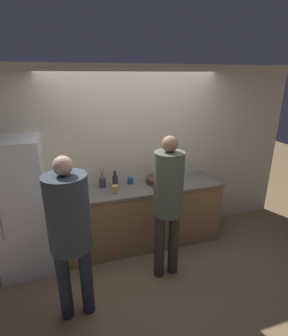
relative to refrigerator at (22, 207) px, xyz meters
name	(u,v)px	position (x,y,z in m)	size (l,w,h in m)	color
ground_plane	(147,257)	(1.56, -0.33, -0.89)	(14.00, 14.00, 0.00)	#8C704C
wall_back	(133,157)	(1.56, 0.35, 0.41)	(5.20, 0.06, 2.60)	beige
counter	(140,215)	(1.56, 0.04, -0.41)	(2.42, 0.66, 0.95)	#9E754C
refrigerator	(22,207)	(0.00, 0.00, 0.00)	(0.62, 0.69, 1.77)	white
person_left	(69,225)	(0.56, -0.99, 0.22)	(0.41, 0.41, 1.80)	#232838
person_center	(168,197)	(1.69, -0.70, 0.21)	(0.35, 0.35, 1.84)	#38332D
fruit_bowl	(159,180)	(1.87, 0.07, 0.11)	(0.38, 0.38, 0.13)	#4C3323
utensil_crock	(103,182)	(1.05, 0.16, 0.14)	(0.10, 0.10, 0.29)	#3D424C
bottle_dark	(115,181)	(1.23, 0.12, 0.16)	(0.08, 0.08, 0.23)	#333338
bottle_amber	(62,187)	(0.50, 0.13, 0.15)	(0.07, 0.07, 0.22)	brown
cup_blue	(130,180)	(1.46, 0.17, 0.11)	(0.08, 0.08, 0.09)	#335184
cup_yellow	(115,189)	(1.19, -0.07, 0.11)	(0.09, 0.09, 0.10)	gold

